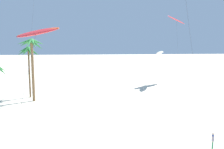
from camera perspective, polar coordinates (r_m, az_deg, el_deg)
palm_tree_2 at (r=48.99m, az=-17.28°, el=4.12°), size 4.00×3.77×9.01m
palm_tree_3 at (r=45.96m, az=-16.64°, el=4.76°), size 4.22×4.06×10.42m
flying_kite_0 at (r=21.15m, az=-15.81°, el=8.50°), size 4.83×5.75×11.76m
flying_kite_3 at (r=63.63m, az=13.47°, el=11.16°), size 6.37×9.25×15.47m
flying_kite_4 at (r=58.35m, az=10.06°, el=4.53°), size 3.54×6.72×8.02m
person_near_left at (r=28.37m, az=20.54°, el=-12.93°), size 0.31×0.47×1.69m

